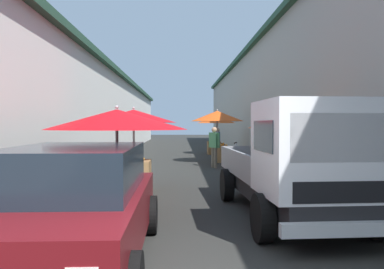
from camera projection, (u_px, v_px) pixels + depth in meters
name	position (u px, v px, depth m)	size (l,w,h in m)	color
ground	(186.00, 164.00, 16.75)	(90.00, 90.00, 0.00)	#282826
building_left_whitewash	(40.00, 112.00, 18.72)	(49.80, 7.50, 4.56)	silver
building_right_concrete	(327.00, 99.00, 19.13)	(49.80, 7.50, 5.97)	#A39E93
fruit_stall_far_right	(134.00, 130.00, 10.13)	(2.26, 2.26, 2.19)	#9E9EA3
fruit_stall_near_left	(218.00, 121.00, 17.31)	(2.36, 2.36, 2.40)	#9E9EA3
fruit_stall_mid_lane	(291.00, 130.00, 9.66)	(2.21, 2.21, 2.08)	#9E9EA3
fruit_stall_far_left	(116.00, 130.00, 7.20)	(2.65, 2.65, 2.08)	#9E9EA3
fruit_stall_near_right	(216.00, 125.00, 22.09)	(2.22, 2.22, 2.28)	#9E9EA3
hatchback_car	(73.00, 205.00, 4.73)	(3.93, 1.95, 1.45)	#600F14
delivery_truck	(304.00, 166.00, 6.35)	(5.00, 2.15, 2.08)	black
vendor_by_crates	(218.00, 140.00, 20.35)	(0.61, 0.23, 1.51)	navy
vendor_in_shade	(214.00, 144.00, 15.25)	(0.56, 0.41, 1.61)	#665B4C
parked_scooter	(234.00, 165.00, 12.13)	(1.66, 0.60, 1.14)	black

